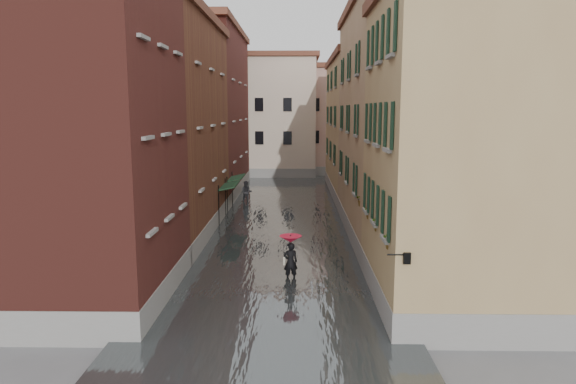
{
  "coord_description": "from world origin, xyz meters",
  "views": [
    {
      "loc": [
        0.96,
        -21.26,
        7.51
      ],
      "look_at": [
        0.5,
        6.63,
        3.0
      ],
      "focal_mm": 32.0,
      "sensor_mm": 36.0,
      "label": 1
    }
  ],
  "objects": [
    {
      "name": "building_end_cream",
      "position": [
        -3.0,
        38.0,
        6.5
      ],
      "size": [
        12.0,
        9.0,
        13.0
      ],
      "primitive_type": "cube",
      "color": "beige",
      "rests_on": "ground"
    },
    {
      "name": "building_left_mid",
      "position": [
        -7.0,
        9.0,
        6.25
      ],
      "size": [
        6.0,
        14.0,
        12.5
      ],
      "primitive_type": "cube",
      "color": "brown",
      "rests_on": "ground"
    },
    {
      "name": "wall_lantern",
      "position": [
        4.33,
        -6.0,
        3.01
      ],
      "size": [
        0.71,
        0.22,
        0.35
      ],
      "color": "black",
      "rests_on": "ground"
    },
    {
      "name": "window_planters",
      "position": [
        4.12,
        -0.92,
        3.51
      ],
      "size": [
        0.59,
        8.48,
        0.84
      ],
      "color": "brown",
      "rests_on": "ground"
    },
    {
      "name": "building_left_near",
      "position": [
        -7.0,
        -2.0,
        6.5
      ],
      "size": [
        6.0,
        8.0,
        13.0
      ],
      "primitive_type": "cube",
      "color": "maroon",
      "rests_on": "ground"
    },
    {
      "name": "awning_near",
      "position": [
        -3.48,
        12.06,
        2.47
      ],
      "size": [
        1.09,
        3.18,
        2.8
      ],
      "color": "black",
      "rests_on": "ground"
    },
    {
      "name": "pedestrian_main",
      "position": [
        0.71,
        0.47,
        1.26
      ],
      "size": [
        1.0,
        1.0,
        2.06
      ],
      "color": "black",
      "rests_on": "ground"
    },
    {
      "name": "building_left_far",
      "position": [
        -7.0,
        24.0,
        7.0
      ],
      "size": [
        6.0,
        16.0,
        14.0
      ],
      "primitive_type": "cube",
      "color": "maroon",
      "rests_on": "ground"
    },
    {
      "name": "floodwater",
      "position": [
        0.0,
        13.0,
        0.1
      ],
      "size": [
        10.0,
        60.0,
        0.2
      ],
      "primitive_type": "cube",
      "color": "#484E50",
      "rests_on": "ground"
    },
    {
      "name": "building_right_near",
      "position": [
        7.0,
        -2.0,
        5.75
      ],
      "size": [
        6.0,
        8.0,
        11.5
      ],
      "primitive_type": "cube",
      "color": "#9A7A4F",
      "rests_on": "ground"
    },
    {
      "name": "ground",
      "position": [
        0.0,
        0.0,
        0.0
      ],
      "size": [
        120.0,
        120.0,
        0.0
      ],
      "primitive_type": "plane",
      "color": "slate",
      "rests_on": "ground"
    },
    {
      "name": "awning_far",
      "position": [
        -3.49,
        16.0,
        2.47
      ],
      "size": [
        1.09,
        3.0,
        2.8
      ],
      "color": "black",
      "rests_on": "ground"
    },
    {
      "name": "building_right_mid",
      "position": [
        7.0,
        9.0,
        6.5
      ],
      "size": [
        6.0,
        14.0,
        13.0
      ],
      "primitive_type": "cube",
      "color": "tan",
      "rests_on": "ground"
    },
    {
      "name": "pedestrian_far",
      "position": [
        -3.04,
        19.26,
        0.92
      ],
      "size": [
        0.93,
        0.74,
        1.84
      ],
      "primitive_type": "imported",
      "rotation": [
        0.0,
        0.0,
        0.05
      ],
      "color": "black",
      "rests_on": "ground"
    },
    {
      "name": "building_right_far",
      "position": [
        7.0,
        24.0,
        5.75
      ],
      "size": [
        6.0,
        16.0,
        11.5
      ],
      "primitive_type": "cube",
      "color": "#9A7A4F",
      "rests_on": "ground"
    },
    {
      "name": "building_end_pink",
      "position": [
        6.0,
        40.0,
        6.0
      ],
      "size": [
        10.0,
        9.0,
        12.0
      ],
      "primitive_type": "cube",
      "color": "tan",
      "rests_on": "ground"
    }
  ]
}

